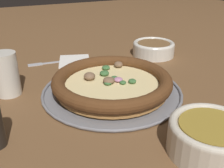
{
  "coord_description": "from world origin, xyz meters",
  "views": [
    {
      "loc": [
        0.55,
        -0.25,
        0.31
      ],
      "look_at": [
        0.0,
        0.0,
        0.02
      ],
      "focal_mm": 42.0,
      "sensor_mm": 36.0,
      "label": 1
    }
  ],
  "objects": [
    {
      "name": "bowl_near",
      "position": [
        0.28,
        0.06,
        0.03
      ],
      "size": [
        0.15,
        0.15,
        0.06
      ],
      "color": "beige",
      "rests_on": "ground_plane"
    },
    {
      "name": "napkin",
      "position": [
        -0.26,
        -0.02,
        0.0
      ],
      "size": [
        0.14,
        0.13,
        0.01
      ],
      "rotation": [
        0.0,
        0.0,
        -0.29
      ],
      "color": "white",
      "rests_on": "ground_plane"
    },
    {
      "name": "bowl_far",
      "position": [
        -0.2,
        0.25,
        0.03
      ],
      "size": [
        0.15,
        0.15,
        0.05
      ],
      "color": "silver",
      "rests_on": "ground_plane"
    },
    {
      "name": "pizza",
      "position": [
        -0.0,
        0.0,
        0.03
      ],
      "size": [
        0.3,
        0.3,
        0.04
      ],
      "color": "#BC7F42",
      "rests_on": "pizza_tray"
    },
    {
      "name": "pizza_tray",
      "position": [
        0.0,
        0.0,
        0.0
      ],
      "size": [
        0.36,
        0.36,
        0.01
      ],
      "color": "gray",
      "rests_on": "ground_plane"
    },
    {
      "name": "fork",
      "position": [
        -0.28,
        -0.09,
        0.0
      ],
      "size": [
        0.03,
        0.18,
        0.0
      ],
      "rotation": [
        0.0,
        0.0,
        10.93
      ],
      "color": "#B7B7BC",
      "rests_on": "ground_plane"
    },
    {
      "name": "drinking_cup",
      "position": [
        -0.1,
        -0.24,
        0.05
      ],
      "size": [
        0.06,
        0.06,
        0.11
      ],
      "color": "silver",
      "rests_on": "ground_plane"
    },
    {
      "name": "ground_plane",
      "position": [
        0.0,
        0.0,
        0.0
      ],
      "size": [
        3.0,
        3.0,
        0.0
      ],
      "primitive_type": "plane",
      "color": "brown"
    }
  ]
}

